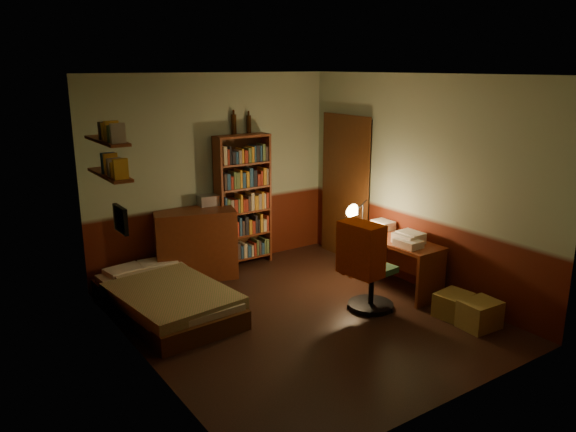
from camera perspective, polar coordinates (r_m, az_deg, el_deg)
floor at (r=6.30m, az=1.31°, el=-10.29°), size 3.50×4.00×0.02m
ceiling at (r=5.69m, az=1.47°, el=14.28°), size 3.50×4.00×0.02m
wall_back at (r=7.54m, az=-7.60°, el=4.34°), size 3.50×0.02×2.60m
wall_left at (r=5.07m, az=-14.99°, el=-1.35°), size 0.02×4.00×2.60m
wall_right at (r=7.01m, az=13.16°, el=3.26°), size 0.02×4.00×2.60m
wall_front at (r=4.45m, az=16.71°, el=-3.77°), size 3.50×0.02×2.60m
doorway at (r=7.96m, az=5.96°, el=2.75°), size 0.06×0.90×2.00m
door_trim at (r=7.94m, az=5.77°, el=2.72°), size 0.02×0.98×2.08m
bed at (r=6.46m, az=-12.37°, el=-7.22°), size 1.11×1.93×0.56m
dresser at (r=7.36m, az=-9.37°, el=-2.81°), size 1.12×0.79×0.90m
mini_stereo at (r=7.44m, az=-8.10°, el=1.59°), size 0.27×0.22×0.14m
bookshelf at (r=7.65m, az=-4.58°, el=1.52°), size 0.77×0.25×1.80m
bottle_left at (r=7.55m, az=-5.53°, el=9.25°), size 0.09×0.09×0.26m
bottle_right at (r=7.66m, az=-4.00°, el=9.28°), size 0.08×0.08×0.24m
desk at (r=7.06m, az=10.83°, el=-4.82°), size 0.52×1.20×0.64m
paper_stack at (r=7.35m, az=9.64°, el=-0.89°), size 0.20×0.27×0.11m
desk_lamp at (r=7.15m, az=7.60°, el=0.51°), size 0.19×0.19×0.53m
office_chair at (r=6.40m, az=8.55°, el=-5.08°), size 0.55×0.50×1.01m
red_jacket at (r=6.28m, az=6.95°, el=2.17°), size 0.35×0.53×0.58m
wall_shelf_lower at (r=6.06m, az=-17.66°, el=4.01°), size 0.20×0.90×0.03m
wall_shelf_upper at (r=6.01m, az=-17.93°, el=7.29°), size 0.20×0.90×0.03m
framed_picture at (r=5.64m, az=-16.65°, el=-0.34°), size 0.04×0.32×0.26m
cardboard_box_a at (r=6.33m, az=18.89°, el=-9.44°), size 0.41×0.34×0.30m
cardboard_box_b at (r=6.53m, az=16.44°, el=-8.63°), size 0.41×0.35×0.27m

